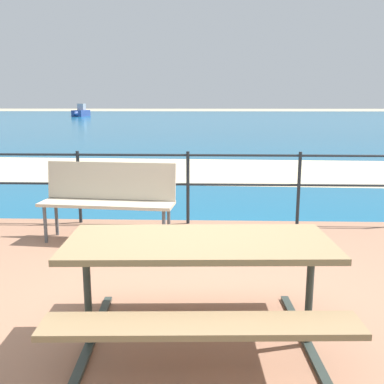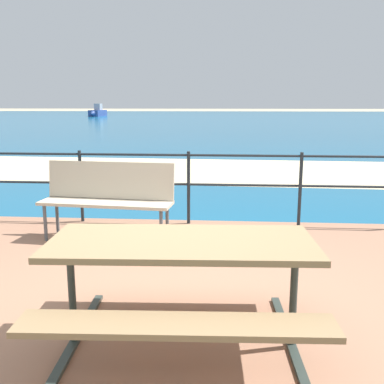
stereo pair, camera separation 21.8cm
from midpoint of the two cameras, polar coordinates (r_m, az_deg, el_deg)
name	(u,v)px [view 2 (the right image)]	position (r m, az deg, el deg)	size (l,w,h in m)	color
ground_plane	(164,310)	(3.72, -1.92, -15.15)	(240.00, 240.00, 0.00)	tan
patio_paving	(164,307)	(3.71, -1.92, -14.73)	(6.40, 5.20, 0.06)	#996B51
sea_water	(220,120)	(43.34, 3.87, 9.32)	(90.00, 90.00, 0.01)	#145B84
beach_strip	(206,170)	(11.03, 2.34, 2.85)	(54.00, 4.24, 0.01)	beige
picnic_table	(182,265)	(2.89, 0.85, -9.47)	(1.77, 1.48, 0.75)	#8C704C
park_bench	(108,193)	(5.29, -9.72, -0.18)	(1.60, 0.58, 0.92)	#BCAD93
railing_fence	(189,178)	(5.84, 0.62, 1.85)	(5.94, 0.04, 0.98)	#1E2328
boat_mid	(97,112)	(56.43, -12.09, 10.12)	(1.47, 3.92, 1.55)	#2D478C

